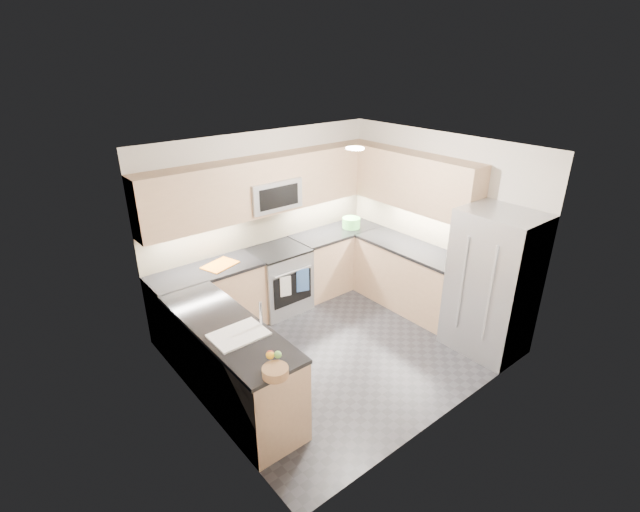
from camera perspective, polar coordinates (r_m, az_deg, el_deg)
The scene contains 37 objects.
floor at distance 6.01m, azimuth 2.15°, elevation -11.14°, with size 3.60×3.20×0.00m, color #222227.
ceiling at distance 5.00m, azimuth 2.60°, elevation 12.95°, with size 3.60×3.20×0.02m, color beige.
wall_back at distance 6.58m, azimuth -6.90°, elevation 4.25°, with size 3.60×0.02×2.50m, color #BEB3A5.
wall_front at distance 4.45m, azimuth 16.15°, elevation -6.79°, with size 3.60×0.02×2.50m, color #BEB3A5.
wall_left at distance 4.53m, azimuth -15.14°, elevation -6.13°, with size 0.02×3.20×2.50m, color #BEB3A5.
wall_right at distance 6.63m, azimuth 14.14°, elevation 3.84°, with size 0.02×3.20×2.50m, color #BEB3A5.
base_cab_back_left at distance 6.20m, azimuth -13.54°, elevation -5.72°, with size 1.42×0.60×0.90m, color tan.
base_cab_back_right at distance 7.26m, azimuth 1.94°, elevation -0.45°, with size 1.42×0.60×0.90m, color tan.
base_cab_right at distance 6.81m, azimuth 10.93°, elevation -2.66°, with size 0.60×1.70×0.90m, color tan.
base_cab_peninsula at distance 5.06m, azimuth -11.01°, elevation -12.97°, with size 0.60×2.00×0.90m, color tan.
countertop_back_left at distance 5.99m, azimuth -13.97°, elevation -1.82°, with size 1.42×0.63×0.04m, color black.
countertop_back_right at distance 7.08m, azimuth 2.00°, elevation 3.01°, with size 1.42×0.63×0.04m, color black.
countertop_right at distance 6.61m, azimuth 11.25°, elevation 0.98°, with size 0.63×1.70×0.04m, color black.
countertop_peninsula at distance 4.80m, azimuth -11.46°, elevation -8.48°, with size 0.63×2.00×0.04m, color black.
upper_cab_back at distance 6.27m, azimuth -6.29°, elevation 8.78°, with size 3.60×0.35×0.75m, color tan.
upper_cab_right at distance 6.49m, azimuth 11.77°, elevation 8.96°, with size 0.35×1.95×0.75m, color tan.
backsplash_back at distance 6.60m, azimuth -6.86°, elevation 3.79°, with size 3.60×0.01×0.51m, color tan.
backsplash_right at distance 6.91m, azimuth 11.13°, elevation 4.45°, with size 0.01×2.30×0.51m, color tan.
gas_range at distance 6.64m, azimuth -5.05°, elevation -2.94°, with size 0.76×0.65×0.91m, color #95999C.
range_cooktop at distance 6.45m, azimuth -5.19°, elevation 0.70°, with size 0.76×0.65×0.03m, color black.
oven_door_glass at distance 6.40m, azimuth -3.37°, elevation -4.03°, with size 0.62×0.02×0.45m, color black.
oven_handle at distance 6.27m, azimuth -3.32°, elevation -1.92°, with size 0.02×0.02×0.60m, color #B2B5BA.
microwave at distance 6.28m, azimuth -6.11°, elevation 7.64°, with size 0.76×0.40×0.40m, color #9B9EA3.
microwave_door at distance 6.12m, azimuth -5.04°, elevation 7.23°, with size 0.60×0.01×0.28m, color black.
refrigerator at distance 5.93m, azimuth 20.48°, elevation -3.19°, with size 0.70×0.90×1.80m, color #9C9EA4.
fridge_handle_left at distance 5.54m, azimuth 20.11°, elevation -4.52°, with size 0.02×0.02×1.20m, color #B2B5BA.
fridge_handle_right at distance 5.70m, azimuth 17.07°, elevation -3.24°, with size 0.02×0.02×1.20m, color #B2B5BA.
sink_basin at distance 4.63m, azimuth -9.92°, elevation -10.23°, with size 0.52×0.38×0.16m, color white.
faucet at distance 4.63m, azimuth -7.29°, elevation -7.11°, with size 0.03×0.03×0.28m, color silver.
utensil_bowl at distance 7.17m, azimuth 3.86°, elevation 4.11°, with size 0.28×0.28×0.16m, color #55BB50.
cutting_board at distance 6.05m, azimuth -12.19°, elevation -1.08°, with size 0.43×0.30×0.01m, color #C66612.
fruit_basket at distance 4.04m, azimuth -5.52°, elevation -14.01°, with size 0.23×0.23×0.08m, color #9C6F48.
fruit_apple at distance 4.11m, azimuth -6.15°, elevation -11.96°, with size 0.07×0.07×0.07m, color #9D1C12.
fruit_pear at distance 4.10m, azimuth -5.21°, elevation -12.00°, with size 0.07×0.07×0.07m, color #73BD51.
dish_towel_check at distance 6.25m, azimuth -4.26°, elevation -3.75°, with size 0.15×0.01×0.29m, color white.
dish_towel_blue at distance 6.40m, azimuth -2.15°, elevation -3.00°, with size 0.18×0.01×0.34m, color #305084.
fruit_orange at distance 4.11m, azimuth -6.15°, elevation -12.03°, with size 0.07×0.07×0.07m, color #F6AB1B.
Camera 1 is at (-3.27, -3.67, 3.47)m, focal length 26.00 mm.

